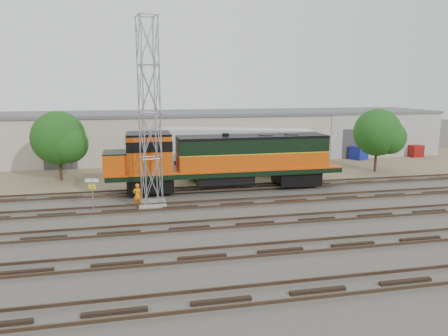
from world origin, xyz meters
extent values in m
plane|color=#47423A|center=(0.00, 0.00, 0.00)|extent=(140.00, 140.00, 0.00)
cube|color=#726047|center=(0.00, 15.00, 0.01)|extent=(80.00, 16.00, 0.02)
cube|color=black|center=(0.00, -12.00, 0.07)|extent=(80.00, 2.40, 0.14)
cube|color=#4C3828|center=(0.00, -12.75, 0.21)|extent=(80.00, 0.08, 0.14)
cube|color=#4C3828|center=(0.00, -11.25, 0.21)|extent=(80.00, 0.08, 0.14)
cube|color=black|center=(0.00, -7.50, 0.07)|extent=(80.00, 2.40, 0.14)
cube|color=#4C3828|center=(0.00, -8.25, 0.21)|extent=(80.00, 0.08, 0.14)
cube|color=#4C3828|center=(0.00, -6.75, 0.21)|extent=(80.00, 0.08, 0.14)
cube|color=black|center=(0.00, -3.00, 0.07)|extent=(80.00, 2.40, 0.14)
cube|color=#4C3828|center=(0.00, -3.75, 0.21)|extent=(80.00, 0.08, 0.14)
cube|color=#4C3828|center=(0.00, -2.25, 0.21)|extent=(80.00, 0.08, 0.14)
cube|color=black|center=(0.00, 1.50, 0.07)|extent=(80.00, 2.40, 0.14)
cube|color=#4C3828|center=(0.00, 0.75, 0.21)|extent=(80.00, 0.08, 0.14)
cube|color=#4C3828|center=(0.00, 2.25, 0.21)|extent=(80.00, 0.08, 0.14)
cube|color=black|center=(0.00, 6.00, 0.07)|extent=(80.00, 2.40, 0.14)
cube|color=#4C3828|center=(0.00, 5.25, 0.21)|extent=(80.00, 0.08, 0.14)
cube|color=#4C3828|center=(0.00, 6.75, 0.21)|extent=(80.00, 0.08, 0.14)
cube|color=#C0B6A0|center=(0.00, 23.00, 2.50)|extent=(58.00, 10.00, 5.00)
cube|color=#59595B|center=(0.00, 23.00, 5.15)|extent=(58.40, 10.40, 0.30)
cube|color=#999993|center=(22.00, 17.95, 2.50)|extent=(14.00, 0.10, 5.00)
cube|color=#333335|center=(-14.00, 17.94, 1.70)|extent=(3.20, 0.12, 3.40)
cube|color=#333335|center=(-6.00, 17.94, 1.70)|extent=(3.20, 0.12, 3.40)
cube|color=#333335|center=(2.00, 17.94, 1.70)|extent=(3.20, 0.12, 3.40)
cube|color=#333335|center=(10.00, 17.94, 1.70)|extent=(3.20, 0.12, 3.40)
cube|color=#333335|center=(18.00, 17.94, 1.70)|extent=(3.20, 0.12, 3.40)
cube|color=black|center=(-5.82, 6.00, 0.82)|extent=(3.49, 2.61, 1.09)
cube|color=black|center=(6.16, 6.00, 0.82)|extent=(3.49, 2.61, 1.09)
cube|color=black|center=(0.17, 6.00, 1.56)|extent=(18.52, 3.27, 0.38)
cylinder|color=black|center=(0.17, 6.00, 0.88)|extent=(4.57, 1.20, 1.20)
cube|color=#C14409|center=(2.35, 6.00, 2.40)|extent=(11.98, 2.83, 1.31)
cube|color=black|center=(2.35, 6.00, 3.60)|extent=(11.98, 2.83, 1.09)
cube|color=black|center=(2.35, 6.00, 4.26)|extent=(11.98, 2.83, 0.22)
cube|color=#C14409|center=(-5.82, 6.00, 3.17)|extent=(3.27, 3.27, 2.83)
cube|color=black|center=(-5.82, 6.00, 4.67)|extent=(3.27, 3.27, 0.17)
cube|color=#C14409|center=(-8.33, 6.00, 2.51)|extent=(1.74, 2.61, 1.52)
cube|color=gray|center=(-5.82, 2.92, 0.10)|extent=(1.88, 1.88, 0.20)
cylinder|color=gray|center=(-6.39, 3.50, 6.48)|extent=(0.09, 0.09, 12.57)
cylinder|color=gray|center=(-5.24, 3.50, 6.48)|extent=(0.09, 0.09, 12.57)
cylinder|color=gray|center=(-6.39, 2.35, 6.48)|extent=(0.09, 0.09, 12.57)
cylinder|color=gray|center=(-5.24, 2.35, 6.48)|extent=(0.09, 0.09, 12.57)
cylinder|color=gray|center=(-9.75, 1.98, 1.14)|extent=(0.07, 0.07, 2.28)
cube|color=white|center=(-9.75, 1.98, 2.12)|extent=(0.90, 0.31, 0.23)
cube|color=yellow|center=(-9.75, 1.98, 1.71)|extent=(0.46, 0.17, 0.36)
imported|color=orange|center=(-6.84, 2.46, 0.83)|extent=(0.63, 0.44, 1.66)
cube|color=silver|center=(2.30, 12.01, 2.86)|extent=(14.17, 7.35, 2.92)
cube|color=black|center=(7.49, 10.17, 0.54)|extent=(3.35, 3.41, 1.08)
cube|color=black|center=(-3.15, 12.80, 0.70)|extent=(0.16, 0.16, 1.40)
cube|color=black|center=(-2.43, 14.84, 0.70)|extent=(0.16, 0.16, 1.40)
cube|color=navy|center=(18.14, 17.28, 0.75)|extent=(2.08, 2.03, 1.50)
cube|color=maroon|center=(25.61, 17.61, 0.70)|extent=(1.66, 1.57, 1.40)
cylinder|color=#382619|center=(-13.26, 12.73, 1.07)|extent=(0.29, 0.29, 2.14)
sphere|color=#1C4814|center=(-13.26, 12.73, 3.77)|extent=(4.66, 4.66, 4.66)
sphere|color=#1C4814|center=(-12.33, 12.04, 3.30)|extent=(3.26, 3.26, 3.26)
cylinder|color=#382619|center=(-0.91, 10.06, 0.18)|extent=(0.27, 0.27, 0.37)
sphere|color=#1C4814|center=(-0.91, 10.06, 1.78)|extent=(4.03, 4.03, 4.03)
sphere|color=#1C4814|center=(-0.10, 9.45, 1.37)|extent=(2.82, 2.82, 2.82)
cylinder|color=#382619|center=(16.05, 10.36, 1.13)|extent=(0.26, 0.26, 2.26)
sphere|color=#1C4814|center=(16.05, 10.36, 3.83)|extent=(4.51, 4.51, 4.51)
sphere|color=#1C4814|center=(16.95, 9.68, 3.38)|extent=(3.16, 3.16, 3.16)
camera|label=1|loc=(-7.22, -27.26, 8.25)|focal=35.00mm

